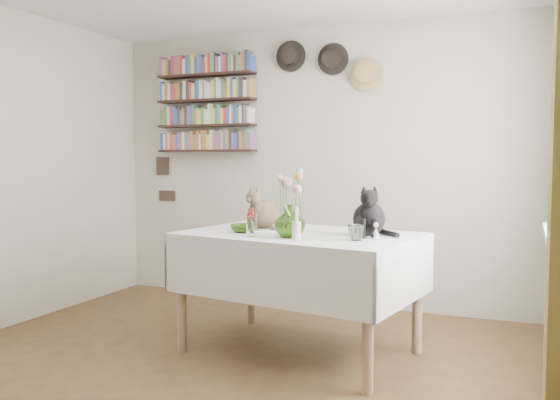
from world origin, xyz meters
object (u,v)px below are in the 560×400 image
at_px(black_cat, 369,210).
at_px(bookshelf_unit, 206,104).
at_px(dining_table, 299,263).
at_px(flower_vase, 290,221).
at_px(tabby_cat, 264,207).

distance_m(black_cat, bookshelf_unit, 2.43).
bearing_deg(dining_table, flower_vase, -85.18).
height_order(dining_table, black_cat, black_cat).
relative_size(tabby_cat, bookshelf_unit, 0.31).
bearing_deg(bookshelf_unit, dining_table, -41.83).
bearing_deg(black_cat, flower_vase, -163.01).
distance_m(flower_vase, bookshelf_unit, 2.29).
bearing_deg(tabby_cat, bookshelf_unit, 155.15).
height_order(flower_vase, bookshelf_unit, bookshelf_unit).
relative_size(dining_table, flower_vase, 8.04).
distance_m(dining_table, bookshelf_unit, 2.29).
bearing_deg(tabby_cat, dining_table, -8.51).
height_order(tabby_cat, bookshelf_unit, bookshelf_unit).
xyz_separation_m(tabby_cat, flower_vase, (0.36, -0.41, -0.05)).
bearing_deg(dining_table, tabby_cat, 151.25).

